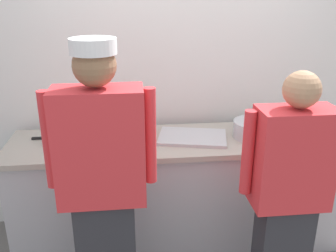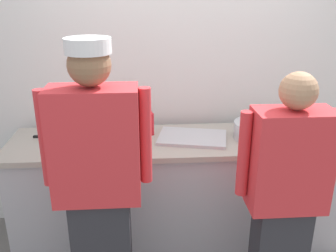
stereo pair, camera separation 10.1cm
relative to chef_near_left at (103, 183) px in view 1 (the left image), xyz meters
name	(u,v)px [view 1 (the left image)]	position (x,y,z in m)	size (l,w,h in m)	color
wall_back	(177,71)	(0.58, 1.15, 0.39)	(4.18, 0.10, 2.69)	white
prep_counter	(183,191)	(0.58, 0.69, -0.49)	(2.67, 0.66, 0.92)	#B2B2B7
chef_near_left	(103,183)	(0.00, 0.00, 0.00)	(0.63, 0.24, 1.77)	#2D2D33
chef_center	(288,193)	(1.10, -0.05, -0.11)	(0.59, 0.24, 1.59)	#2D2D33
plate_stack_front	(285,126)	(1.42, 0.77, 0.00)	(0.19, 0.19, 0.07)	white
plate_stack_rear	(93,142)	(-0.10, 0.59, 0.02)	(0.24, 0.24, 0.10)	white
mixing_bowl_steel	(256,129)	(1.13, 0.66, 0.03)	(0.34, 0.34, 0.13)	#B7BABF
sheet_tray	(192,137)	(0.64, 0.68, -0.02)	(0.51, 0.35, 0.02)	#B7BABF
squeeze_bottle_primary	(139,134)	(0.23, 0.62, 0.05)	(0.05, 0.05, 0.18)	#56A333
squeeze_bottle_secondary	(315,129)	(1.55, 0.55, 0.06)	(0.05, 0.05, 0.20)	#E5E066
squeeze_bottle_spare	(150,123)	(0.33, 0.80, 0.07)	(0.05, 0.05, 0.21)	red
ramekin_yellow_sauce	(308,126)	(1.62, 0.79, -0.01)	(0.09, 0.09, 0.05)	white
ramekin_green_sauce	(77,132)	(-0.25, 0.86, -0.01)	(0.08, 0.08, 0.04)	white
ramekin_orange_sauce	(122,145)	(0.11, 0.57, -0.01)	(0.08, 0.08, 0.04)	white
ramekin_red_sauce	(110,132)	(0.01, 0.82, -0.01)	(0.10, 0.10, 0.05)	white
deli_cup	(50,138)	(-0.43, 0.70, 0.01)	(0.09, 0.09, 0.09)	white
chefs_knife	(47,138)	(-0.47, 0.80, -0.03)	(0.28, 0.03, 0.02)	#B7BABF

